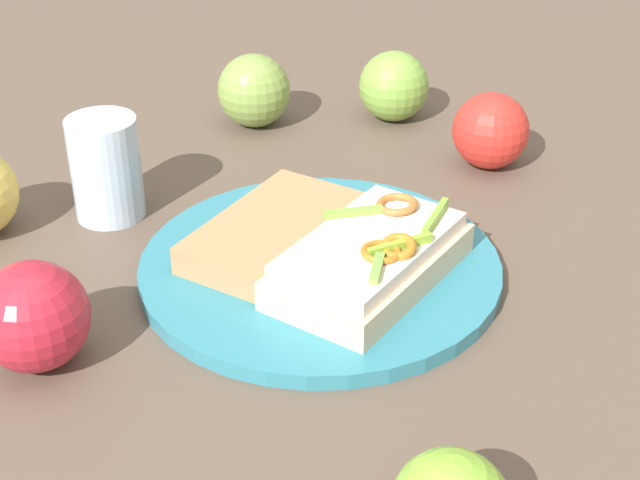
% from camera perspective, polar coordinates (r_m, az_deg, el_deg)
% --- Properties ---
extents(ground_plane, '(2.00, 2.00, 0.00)m').
position_cam_1_polar(ground_plane, '(0.78, 0.00, -2.07)').
color(ground_plane, brown).
rests_on(ground_plane, ground).
extents(plate, '(0.30, 0.30, 0.01)m').
position_cam_1_polar(plate, '(0.78, 0.00, -1.67)').
color(plate, teal).
rests_on(plate, ground_plane).
extents(sandwich, '(0.18, 0.19, 0.05)m').
position_cam_1_polar(sandwich, '(0.74, 3.08, -1.12)').
color(sandwich, beige).
rests_on(sandwich, plate).
extents(bread_slice_side, '(0.17, 0.18, 0.02)m').
position_cam_1_polar(bread_slice_side, '(0.79, -2.84, 0.51)').
color(bread_slice_side, '#AE8154').
rests_on(bread_slice_side, plate).
extents(apple_0, '(0.11, 0.11, 0.08)m').
position_cam_1_polar(apple_0, '(0.95, 10.26, 6.51)').
color(apple_0, red).
rests_on(apple_0, ground_plane).
extents(apple_2, '(0.09, 0.09, 0.08)m').
position_cam_1_polar(apple_2, '(1.03, -4.01, 9.00)').
color(apple_2, '#7B9D46').
rests_on(apple_2, ground_plane).
extents(apple_4, '(0.09, 0.09, 0.08)m').
position_cam_1_polar(apple_4, '(1.05, 4.48, 9.25)').
color(apple_4, '#79A941').
rests_on(apple_4, ground_plane).
extents(apple_5, '(0.08, 0.08, 0.08)m').
position_cam_1_polar(apple_5, '(0.69, -16.92, -4.44)').
color(apple_5, '#B22030').
rests_on(apple_5, ground_plane).
extents(drinking_glass, '(0.06, 0.06, 0.09)m').
position_cam_1_polar(drinking_glass, '(0.87, -12.80, 4.25)').
color(drinking_glass, silver).
rests_on(drinking_glass, ground_plane).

